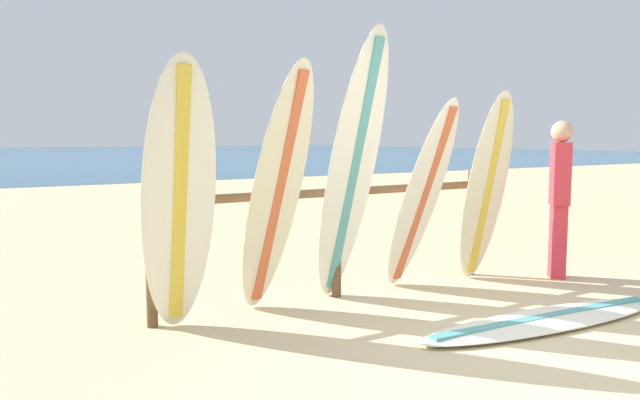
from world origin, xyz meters
The scene contains 9 objects.
ground_plane centered at (0.00, 0.00, 0.00)m, with size 120.00×120.00×0.00m, color #D3BC8C.
surfboard_rack centered at (-0.44, 2.29, 0.78)m, with size 3.68×0.09×1.16m.
surfboard_leaning_far_left centered at (-2.09, 1.99, 1.08)m, with size 0.62×0.57×2.15m.
surfboard_leaning_left centered at (-1.24, 2.00, 1.08)m, with size 0.62×0.89×2.16m.
surfboard_leaning_center_left centered at (-0.47, 2.00, 1.25)m, with size 0.58×0.84×2.49m.
surfboard_leaning_center centered at (0.37, 2.00, 0.96)m, with size 0.64×0.88×1.91m.
surfboard_leaning_center_right centered at (1.20, 1.94, 1.00)m, with size 0.56×0.60×2.00m.
surfboard_lying_on_sand centered at (0.55, 0.64, 0.04)m, with size 2.63×0.74×0.08m.
beachgoer_standing centered at (2.05, 1.68, 0.94)m, with size 0.31×0.32×1.71m.
Camera 1 is at (-3.65, -2.54, 1.53)m, focal length 34.41 mm.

